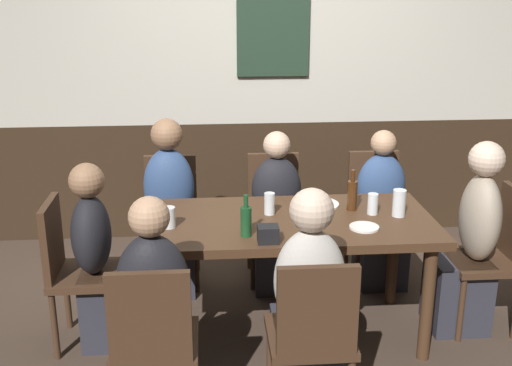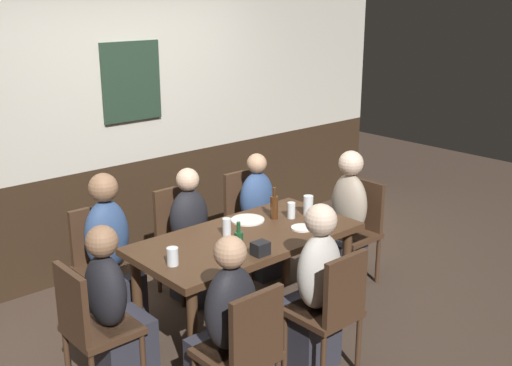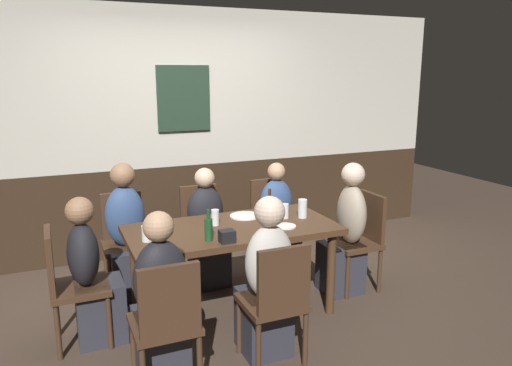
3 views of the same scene
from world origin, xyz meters
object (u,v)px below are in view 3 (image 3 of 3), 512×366
chair_head_west (68,281)px  person_head_west (93,282)px  pint_glass_amber (302,210)px  chair_mid_far (202,226)px  person_left_far (127,241)px  person_left_near (161,311)px  chair_mid_near (277,298)px  chair_right_far (271,218)px  condiment_caddy (227,236)px  chair_left_far (124,236)px  chair_left_near (167,320)px  beer_bottle_green (209,229)px  tumbler_water (215,218)px  dining_table (232,237)px  person_mid_far (207,236)px  person_right_far (278,227)px  beer_bottle_brown (270,206)px  highball_clear (285,212)px  beer_glass_tall (147,234)px  plate_white_small (286,226)px  person_mid_near (266,289)px  plate_white_large (245,216)px  person_head_east (346,238)px

chair_head_west → person_head_west: size_ratio=0.80×
person_head_west → pint_glass_amber: (1.71, -0.00, 0.35)m
chair_mid_far → person_left_far: size_ratio=0.74×
chair_head_west → person_left_near: bearing=-52.1°
chair_mid_near → person_head_west: bearing=142.6°
chair_right_far → condiment_caddy: bearing=-127.6°
chair_left_far → chair_left_near: same height
person_left_far → condiment_caddy: size_ratio=10.79×
beer_bottle_green → tumbler_water: bearing=63.8°
chair_left_near → person_left_far: size_ratio=0.74×
dining_table → person_head_west: size_ratio=1.51×
chair_left_near → person_mid_far: (0.73, 1.49, -0.04)m
pint_glass_amber → beer_bottle_green: bearing=-165.6°
person_head_west → person_right_far: person_head_west is taller
chair_left_near → person_head_west: size_ratio=0.80×
chair_head_west → pint_glass_amber: 1.90m
beer_bottle_brown → dining_table: bearing=-162.3°
tumbler_water → person_head_west: bearing=-174.8°
person_head_west → highball_clear: bearing=1.5°
person_right_far → person_left_near: size_ratio=0.95×
tumbler_water → beer_glass_tall: bearing=-164.2°
person_head_west → plate_white_small: 1.50m
tumbler_water → pint_glass_amber: pint_glass_amber is taller
dining_table → beer_glass_tall: bearing=-173.8°
highball_clear → plate_white_small: bearing=-114.9°
person_mid_near → tumbler_water: (-0.11, 0.75, 0.30)m
beer_bottle_green → dining_table: bearing=40.8°
chair_head_west → beer_glass_tall: chair_head_west is taller
dining_table → beer_glass_tall: 0.70m
dining_table → plate_white_large: (0.20, 0.22, 0.09)m
chair_mid_near → chair_left_near: (-0.73, 0.00, 0.00)m
chair_left_near → person_right_far: 2.08m
highball_clear → pint_glass_amber: (0.14, -0.04, 0.02)m
chair_mid_far → beer_glass_tall: chair_mid_far is taller
chair_mid_far → dining_table: bearing=-90.0°
beer_glass_tall → plate_white_large: bearing=18.4°
chair_mid_near → person_left_near: size_ratio=0.77×
person_left_near → plate_white_large: person_left_near is taller
person_mid_near → beer_glass_tall: 0.95m
person_right_far → person_mid_far: bearing=180.0°
person_head_east → highball_clear: 0.66m
person_left_far → person_mid_near: bearing=-61.3°
tumbler_water → highball_clear: bearing=-4.4°
chair_head_west → beer_glass_tall: size_ratio=7.51×
beer_glass_tall → person_head_west: bearing=169.3°
person_left_near → beer_bottle_green: (0.46, 0.43, 0.35)m
beer_bottle_brown → pint_glass_amber: bearing=-26.3°
chair_mid_far → beer_glass_tall: size_ratio=7.51×
chair_left_far → person_mid_near: (0.73, -1.49, -0.00)m
plate_white_small → person_head_east: bearing=14.1°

